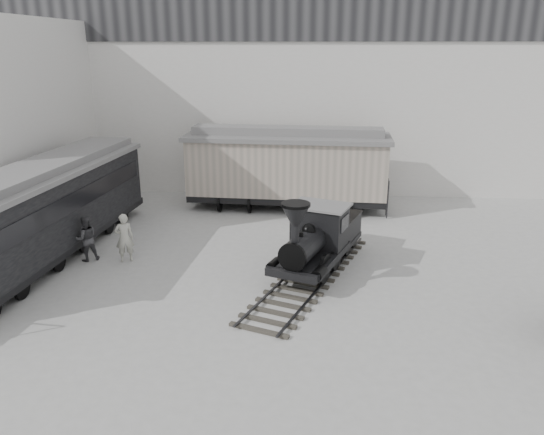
# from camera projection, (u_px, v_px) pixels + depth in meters

# --- Properties ---
(ground) EXTENTS (90.00, 90.00, 0.00)m
(ground) POSITION_uv_depth(u_px,v_px,m) (285.00, 316.00, 16.13)
(ground) COLOR #9E9E9B
(north_wall) EXTENTS (34.00, 2.51, 11.00)m
(north_wall) POSITION_uv_depth(u_px,v_px,m) (299.00, 89.00, 28.61)
(north_wall) COLOR silver
(north_wall) RESTS_ON ground
(locomotive) EXTENTS (4.79, 8.75, 3.05)m
(locomotive) POSITION_uv_depth(u_px,v_px,m) (316.00, 242.00, 19.01)
(locomotive) COLOR black
(locomotive) RESTS_ON ground
(boxcar) EXTENTS (10.11, 3.62, 4.08)m
(boxcar) POSITION_uv_depth(u_px,v_px,m) (287.00, 166.00, 26.17)
(boxcar) COLOR black
(boxcar) RESTS_ON ground
(passenger_coach) EXTENTS (3.80, 13.00, 3.43)m
(passenger_coach) POSITION_uv_depth(u_px,v_px,m) (49.00, 209.00, 20.20)
(passenger_coach) COLOR black
(passenger_coach) RESTS_ON ground
(visitor_a) EXTENTS (0.81, 0.69, 1.89)m
(visitor_a) POSITION_uv_depth(u_px,v_px,m) (124.00, 238.00, 19.93)
(visitor_a) COLOR #B6B5A8
(visitor_a) RESTS_ON ground
(visitor_b) EXTENTS (1.09, 1.04, 1.77)m
(visitor_b) POSITION_uv_depth(u_px,v_px,m) (86.00, 238.00, 20.03)
(visitor_b) COLOR #39393C
(visitor_b) RESTS_ON ground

